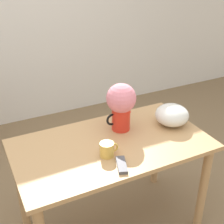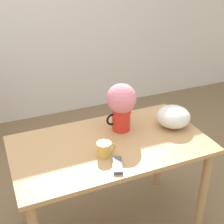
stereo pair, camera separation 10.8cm
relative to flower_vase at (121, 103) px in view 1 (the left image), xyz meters
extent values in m
cube|color=silver|center=(-0.29, 1.85, 0.35)|extent=(8.00, 0.05, 2.60)
cube|color=tan|center=(-0.14, -0.13, -0.21)|extent=(1.26, 0.71, 0.03)
cylinder|color=tan|center=(0.43, -0.42, -0.59)|extent=(0.06, 0.06, 0.72)
cylinder|color=tan|center=(-0.71, 0.16, -0.59)|extent=(0.06, 0.06, 0.72)
cylinder|color=tan|center=(0.43, 0.16, -0.59)|extent=(0.06, 0.06, 0.72)
cylinder|color=red|center=(0.00, 0.00, -0.11)|extent=(0.13, 0.13, 0.17)
cone|color=red|center=(0.05, 0.00, -0.06)|extent=(0.04, 0.04, 0.04)
torus|color=black|center=(-0.07, 0.00, -0.11)|extent=(0.09, 0.02, 0.09)
sphere|color=#3D7033|center=(0.00, 0.00, 0.00)|extent=(0.15, 0.15, 0.15)
sphere|color=pink|center=(0.00, 0.00, 0.04)|extent=(0.20, 0.20, 0.20)
cylinder|color=gold|center=(-0.22, -0.24, -0.15)|extent=(0.09, 0.09, 0.09)
torus|color=gold|center=(-0.18, -0.24, -0.15)|extent=(0.06, 0.01, 0.06)
ellipsoid|color=silver|center=(0.35, -0.10, -0.12)|extent=(0.24, 0.24, 0.15)
cube|color=#4C4C51|center=(-0.19, -0.37, -0.19)|extent=(0.10, 0.16, 0.02)
camera|label=1|loc=(-0.88, -1.64, 0.92)|focal=50.00mm
camera|label=2|loc=(-0.79, -1.69, 0.92)|focal=50.00mm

